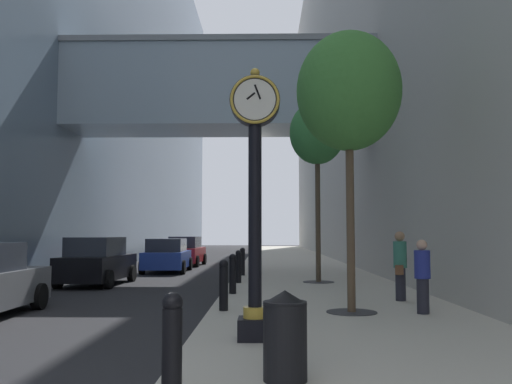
{
  "coord_description": "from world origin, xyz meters",
  "views": [
    {
      "loc": [
        1.27,
        -3.3,
        1.86
      ],
      "look_at": [
        0.88,
        19.68,
        3.62
      ],
      "focal_mm": 37.93,
      "sensor_mm": 36.0,
      "label": 1
    }
  ],
  "objects": [
    {
      "name": "bollard_nearest",
      "position": [
        0.34,
        2.18,
        0.73
      ],
      "size": [
        0.21,
        0.21,
        1.14
      ],
      "color": "black",
      "rests_on": "sidewalk_right"
    },
    {
      "name": "street_clock",
      "position": [
        1.1,
        5.61,
        2.61
      ],
      "size": [
        0.84,
        0.55,
        4.5
      ],
      "color": "black",
      "rests_on": "sidewalk_right"
    },
    {
      "name": "car_blue_far",
      "position": [
        -3.46,
        22.81,
        0.78
      ],
      "size": [
        2.17,
        4.32,
        1.61
      ],
      "color": "navy",
      "rests_on": "ground"
    },
    {
      "name": "building_block_right",
      "position": [
        10.4,
        30.0,
        14.87
      ],
      "size": [
        9.0,
        80.0,
        29.74
      ],
      "color": "#B7B2A8",
      "rests_on": "ground"
    },
    {
      "name": "car_red_near",
      "position": [
        -3.32,
        28.0,
        0.81
      ],
      "size": [
        2.07,
        4.07,
        1.68
      ],
      "color": "#AD191E",
      "rests_on": "ground"
    },
    {
      "name": "pedestrian_walking",
      "position": [
        4.75,
        10.76,
        1.08
      ],
      "size": [
        0.44,
        0.51,
        1.78
      ],
      "color": "#23232D",
      "rests_on": "sidewalk_right"
    },
    {
      "name": "street_tree_near",
      "position": [
        3.16,
        8.68,
        5.02
      ],
      "size": [
        2.35,
        2.35,
        6.27
      ],
      "color": "#333335",
      "rests_on": "sidewalk_right"
    },
    {
      "name": "sidewalk_right",
      "position": [
        2.95,
        30.0,
        0.07
      ],
      "size": [
        5.9,
        80.0,
        0.14
      ],
      "primitive_type": "cube",
      "color": "beige",
      "rests_on": "ground"
    },
    {
      "name": "bollard_sixth",
      "position": [
        0.34,
        19.09,
        0.73
      ],
      "size": [
        0.21,
        0.21,
        1.14
      ],
      "color": "black",
      "rests_on": "sidewalk_right"
    },
    {
      "name": "pedestrian_by_clock",
      "position": [
        4.67,
        8.52,
        0.97
      ],
      "size": [
        0.43,
        0.43,
        1.59
      ],
      "color": "#23232D",
      "rests_on": "sidewalk_right"
    },
    {
      "name": "bollard_third",
      "position": [
        0.34,
        8.94,
        0.73
      ],
      "size": [
        0.21,
        0.21,
        1.14
      ],
      "color": "black",
      "rests_on": "sidewalk_right"
    },
    {
      "name": "trash_bin",
      "position": [
        1.5,
        3.19,
        0.68
      ],
      "size": [
        0.53,
        0.53,
        1.05
      ],
      "color": "black",
      "rests_on": "sidewalk_right"
    },
    {
      "name": "building_block_left",
      "position": [
        -11.73,
        29.92,
        14.93
      ],
      "size": [
        22.51,
        80.0,
        29.96
      ],
      "color": "slate",
      "rests_on": "ground"
    },
    {
      "name": "bollard_fifth",
      "position": [
        0.34,
        15.7,
        0.73
      ],
      "size": [
        0.21,
        0.21,
        1.14
      ],
      "color": "black",
      "rests_on": "sidewalk_right"
    },
    {
      "name": "street_tree_mid_near",
      "position": [
        3.16,
        16.0,
        5.42
      ],
      "size": [
        1.99,
        1.99,
        6.49
      ],
      "color": "#333335",
      "rests_on": "sidewalk_right"
    },
    {
      "name": "bollard_fourth",
      "position": [
        0.34,
        12.32,
        0.73
      ],
      "size": [
        0.21,
        0.21,
        1.14
      ],
      "color": "black",
      "rests_on": "sidewalk_right"
    },
    {
      "name": "ground_plane",
      "position": [
        0.0,
        27.0,
        0.0
      ],
      "size": [
        110.0,
        110.0,
        0.0
      ],
      "primitive_type": "plane",
      "color": "#262628",
      "rests_on": "ground"
    },
    {
      "name": "car_black_trailing",
      "position": [
        -4.82,
        16.3,
        0.83
      ],
      "size": [
        2.06,
        4.22,
        1.72
      ],
      "color": "black",
      "rests_on": "ground"
    }
  ]
}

